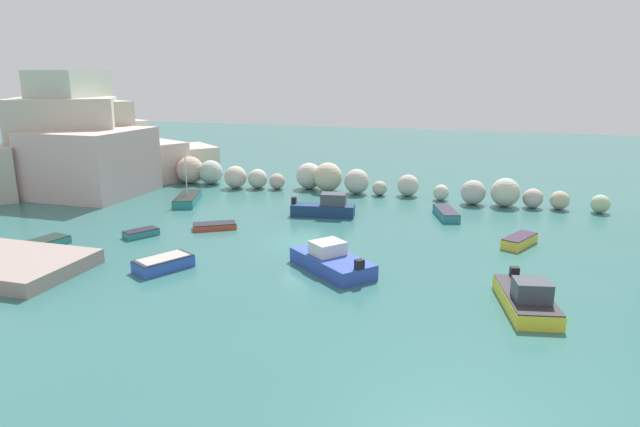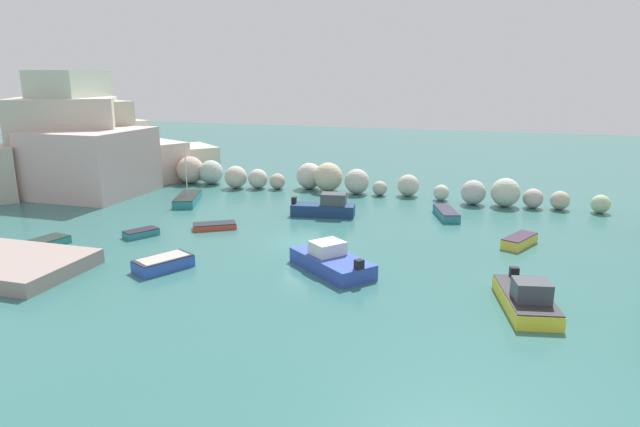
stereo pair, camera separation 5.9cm
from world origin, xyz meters
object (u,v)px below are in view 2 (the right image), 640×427
moored_boat_2 (188,199)px  moored_boat_8 (141,233)px  moored_boat_0 (325,207)px  moored_boat_5 (446,213)px  moored_boat_4 (163,263)px  moored_boat_7 (41,244)px  moored_boat_6 (331,261)px  moored_boat_1 (527,298)px  moored_boat_3 (215,226)px  moored_boat_9 (519,241)px

moored_boat_2 → moored_boat_8: moored_boat_2 is taller
moored_boat_0 → moored_boat_8: (-10.10, -9.24, -0.44)m
moored_boat_0 → moored_boat_8: moored_boat_0 is taller
moored_boat_2 → moored_boat_5: 21.58m
moored_boat_4 → moored_boat_5: moored_boat_4 is taller
moored_boat_5 → moored_boat_0: bearing=-93.3°
moored_boat_7 → moored_boat_5: bearing=-46.7°
moored_boat_6 → moored_boat_2: bearing=2.5°
moored_boat_0 → moored_boat_5: moored_boat_0 is taller
moored_boat_1 → moored_boat_4: moored_boat_1 is taller
moored_boat_0 → moored_boat_1: size_ratio=0.96×
moored_boat_1 → moored_boat_5: size_ratio=1.31×
moored_boat_1 → moored_boat_3: (-20.53, 7.53, -0.33)m
moored_boat_1 → moored_boat_6: (-10.16, 2.13, 0.00)m
moored_boat_6 → moored_boat_9: 12.91m
moored_boat_3 → moored_boat_5: (15.29, 8.47, 0.11)m
moored_boat_1 → moored_boat_9: 10.18m
moored_boat_1 → moored_boat_6: moored_boat_1 is taller
moored_boat_1 → moored_boat_5: bearing=-174.6°
moored_boat_3 → moored_boat_4: moored_boat_4 is taller
moored_boat_1 → moored_boat_2: moored_boat_2 is taller
moored_boat_3 → moored_boat_7: size_ratio=0.92×
moored_boat_2 → moored_boat_8: bearing=172.2°
moored_boat_1 → moored_boat_8: bearing=-112.7°
moored_boat_5 → moored_boat_7: size_ratio=1.15×
moored_boat_0 → moored_boat_4: (-4.93, -14.26, -0.31)m
moored_boat_0 → moored_boat_1: (14.20, -13.50, -0.14)m
moored_boat_5 → moored_boat_1: bearing=-0.8°
moored_boat_2 → moored_boat_7: (-2.01, -13.83, -0.10)m
moored_boat_6 → moored_boat_9: moored_boat_6 is taller
moored_boat_6 → moored_boat_9: (10.08, 8.05, -0.21)m
moored_boat_3 → moored_boat_6: 11.70m
moored_boat_0 → moored_boat_8: 13.70m
moored_boat_3 → moored_boat_6: size_ratio=0.57×
moored_boat_0 → moored_boat_2: moored_boat_2 is taller
moored_boat_9 → moored_boat_0: bearing=101.8°
moored_boat_3 → moored_boat_7: bearing=8.9°
moored_boat_6 → moored_boat_9: bearing=-103.3°
moored_boat_4 → moored_boat_9: bearing=-33.7°
moored_boat_0 → moored_boat_8: size_ratio=2.05×
moored_boat_2 → moored_boat_4: moored_boat_2 is taller
moored_boat_3 → moored_boat_6: moored_boat_6 is taller
moored_boat_8 → moored_boat_2: bearing=41.9°
moored_boat_4 → moored_boat_5: size_ratio=0.87×
moored_boat_1 → moored_boat_4: (-19.13, -0.75, -0.17)m
moored_boat_5 → moored_boat_6: size_ratio=0.72×
moored_boat_2 → moored_boat_3: (6.20, -6.44, -0.15)m
moored_boat_7 → moored_boat_8: moored_boat_7 is taller
moored_boat_4 → moored_boat_8: 7.21m
moored_boat_8 → moored_boat_3: bearing=-21.2°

